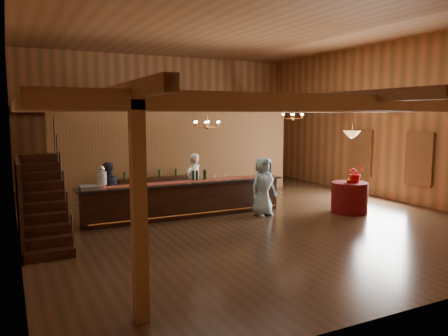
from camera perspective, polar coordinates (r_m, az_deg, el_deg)
name	(u,v)px	position (r m, az deg, el deg)	size (l,w,h in m)	color
floor	(236,213)	(13.34, 1.59, -5.95)	(14.00, 14.00, 0.00)	#43291B
ceiling	(237,27)	(13.24, 1.67, 17.93)	(14.00, 14.00, 0.00)	#9C623C
wall_back	(161,120)	(19.46, -8.18, 6.24)	(12.00, 0.10, 5.50)	#BA7248
wall_left	(12,125)	(11.47, -25.97, 5.09)	(0.10, 14.00, 5.50)	#BA7248
wall_right	(384,121)	(16.69, 20.22, 5.76)	(0.10, 14.00, 5.50)	#BA7248
beam_grid	(229,106)	(13.45, 0.61, 8.07)	(11.90, 13.90, 0.39)	brown
support_posts	(244,163)	(12.64, 2.68, 0.68)	(9.20, 10.20, 3.20)	brown
partition_wall	(179,154)	(16.05, -5.87, 1.83)	(9.00, 0.18, 3.10)	brown
window_right_front	(419,159)	(15.66, 24.16, 1.11)	(0.12, 1.05, 1.75)	white
window_right_back	(362,153)	(17.42, 17.55, 1.94)	(0.12, 1.05, 1.75)	white
staircase	(43,201)	(10.93, -22.54, -4.04)	(1.00, 2.80, 2.00)	black
backroom_boxes	(167,175)	(18.11, -7.45, -0.86)	(4.10, 0.60, 1.10)	black
tasting_bar	(186,199)	(12.87, -5.03, -4.06)	(6.21, 0.81, 1.05)	black
beverage_dispenser	(102,177)	(12.14, -15.69, -1.16)	(0.26, 0.26, 0.60)	silver
glass_rack_tray	(89,187)	(12.02, -17.18, -2.44)	(0.50, 0.50, 0.10)	gray
raffle_drum	(263,171)	(13.88, 5.13, -0.39)	(0.34, 0.24, 0.30)	brown
bar_bottle_0	(193,176)	(12.98, -4.02, -1.01)	(0.07, 0.07, 0.30)	black
bar_bottle_1	(197,175)	(13.03, -3.58, -0.98)	(0.07, 0.07, 0.30)	black
bar_bottle_2	(204,175)	(13.12, -2.58, -0.91)	(0.07, 0.07, 0.30)	black
bar_bottle_3	(205,175)	(13.13, -2.49, -0.90)	(0.07, 0.07, 0.30)	black
backbar_shelf	(160,189)	(15.46, -8.39, -2.71)	(2.85, 0.45, 0.80)	black
round_table	(349,198)	(13.88, 16.06, -3.73)	(1.09, 1.09, 0.94)	#4C0612
chandelier_left	(207,124)	(12.75, -2.23, 5.78)	(0.80, 0.80, 0.64)	#C6712F
chandelier_right	(292,116)	(15.62, 8.94, 6.72)	(0.80, 0.80, 0.42)	#C6712F
pendant_lamp	(352,134)	(13.66, 16.33, 4.25)	(0.52, 0.52, 0.90)	#C6712F
bartender	(193,182)	(13.78, -4.03, -1.79)	(0.65, 0.43, 1.78)	white
staff_second	(107,190)	(13.00, -15.00, -2.86)	(0.80, 0.62, 1.64)	#2A293A
guest	(263,186)	(12.98, 5.17, -2.41)	(0.85, 0.56, 1.75)	#A6D9EB
floor_plant	(256,175)	(17.63, 4.24, -0.90)	(0.63, 0.51, 1.14)	#214E1D
table_flowers	(356,173)	(13.79, 16.80, -0.67)	(0.51, 0.44, 0.56)	red
table_vase	(349,178)	(13.76, 16.04, -1.25)	(0.14, 0.14, 0.28)	#C6712F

